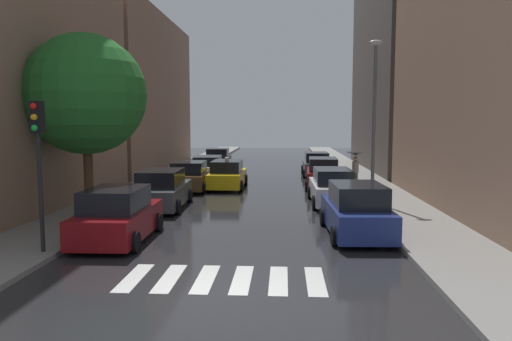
% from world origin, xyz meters
% --- Properties ---
extents(ground_plane, '(28.00, 72.00, 0.04)m').
position_xyz_m(ground_plane, '(0.00, 24.00, -0.02)').
color(ground_plane, '#272729').
extents(sidewalk_left, '(3.00, 72.00, 0.15)m').
position_xyz_m(sidewalk_left, '(-6.50, 24.00, 0.07)').
color(sidewalk_left, gray).
rests_on(sidewalk_left, ground).
extents(sidewalk_right, '(3.00, 72.00, 0.15)m').
position_xyz_m(sidewalk_right, '(6.50, 24.00, 0.07)').
color(sidewalk_right, gray).
rests_on(sidewalk_right, ground).
extents(crosswalk_stripes, '(4.95, 2.20, 0.01)m').
position_xyz_m(crosswalk_stripes, '(0.00, 1.13, 0.01)').
color(crosswalk_stripes, silver).
rests_on(crosswalk_stripes, ground).
extents(building_left_mid, '(6.00, 19.08, 12.25)m').
position_xyz_m(building_left_mid, '(-11.00, 28.54, 6.12)').
color(building_left_mid, '#8C6B56').
rests_on(building_left_mid, ground).
extents(building_right_mid, '(6.00, 16.87, 20.36)m').
position_xyz_m(building_right_mid, '(11.00, 28.84, 10.18)').
color(building_right_mid, '#564C47').
rests_on(building_right_mid, ground).
extents(parked_car_left_nearest, '(2.18, 4.33, 1.77)m').
position_xyz_m(parked_car_left_nearest, '(-3.90, 4.73, 0.82)').
color(parked_car_left_nearest, maroon).
rests_on(parked_car_left_nearest, ground).
extents(parked_car_left_second, '(2.26, 4.77, 1.73)m').
position_xyz_m(parked_car_left_second, '(-3.99, 10.78, 0.81)').
color(parked_car_left_second, '#474C51').
rests_on(parked_car_left_second, ground).
extents(parked_car_left_third, '(2.21, 4.17, 1.63)m').
position_xyz_m(parked_car_left_third, '(-3.84, 16.42, 0.76)').
color(parked_car_left_third, brown).
rests_on(parked_car_left_third, ground).
extents(parked_car_left_fourth, '(2.26, 4.83, 1.53)m').
position_xyz_m(parked_car_left_fourth, '(-3.71, 22.15, 0.73)').
color(parked_car_left_fourth, silver).
rests_on(parked_car_left_fourth, ground).
extents(parked_car_left_fifth, '(2.18, 4.10, 1.70)m').
position_xyz_m(parked_car_left_fifth, '(-3.87, 28.44, 0.79)').
color(parked_car_left_fifth, black).
rests_on(parked_car_left_fifth, ground).
extents(parked_car_right_nearest, '(2.22, 4.67, 1.79)m').
position_xyz_m(parked_car_right_nearest, '(3.94, 6.03, 0.83)').
color(parked_car_right_nearest, navy).
rests_on(parked_car_right_nearest, ground).
extents(parked_car_right_second, '(2.11, 4.71, 1.69)m').
position_xyz_m(parked_car_right_second, '(3.72, 12.25, 0.79)').
color(parked_car_right_second, silver).
rests_on(parked_car_right_second, ground).
extents(parked_car_right_third, '(2.16, 4.48, 1.78)m').
position_xyz_m(parked_car_right_third, '(3.72, 17.77, 0.82)').
color(parked_car_right_third, maroon).
rests_on(parked_car_right_third, ground).
extents(parked_car_right_fourth, '(2.02, 4.31, 1.69)m').
position_xyz_m(parked_car_right_fourth, '(3.76, 24.07, 0.79)').
color(parked_car_right_fourth, '#474C51').
rests_on(parked_car_right_fourth, ground).
extents(taxi_midroad, '(2.09, 4.48, 1.81)m').
position_xyz_m(taxi_midroad, '(-1.82, 17.39, 0.76)').
color(taxi_midroad, yellow).
rests_on(taxi_midroad, ground).
extents(pedestrian_foreground, '(1.10, 1.10, 2.00)m').
position_xyz_m(pedestrian_foreground, '(5.49, 17.03, 1.65)').
color(pedestrian_foreground, '#38513D').
rests_on(pedestrian_foreground, sidewalk_right).
extents(street_tree_left, '(4.75, 4.75, 7.17)m').
position_xyz_m(street_tree_left, '(-6.36, 8.43, 4.93)').
color(street_tree_left, '#513823').
rests_on(street_tree_left, sidewalk_left).
extents(traffic_light_left_corner, '(0.30, 0.42, 4.30)m').
position_xyz_m(traffic_light_left_corner, '(-5.45, 2.84, 3.29)').
color(traffic_light_left_corner, black).
rests_on(traffic_light_left_corner, sidewalk_left).
extents(lamp_post_right, '(0.60, 0.28, 7.36)m').
position_xyz_m(lamp_post_right, '(5.55, 12.03, 4.37)').
color(lamp_post_right, '#595B60').
rests_on(lamp_post_right, sidewalk_right).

